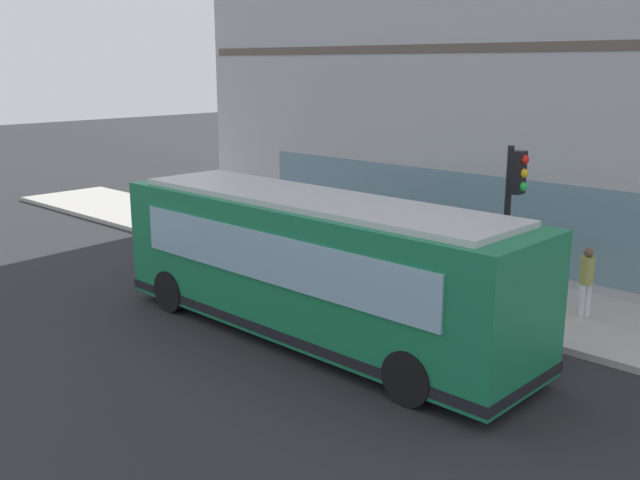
{
  "coord_description": "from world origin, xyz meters",
  "views": [
    {
      "loc": [
        -10.72,
        -10.36,
        5.72
      ],
      "look_at": [
        1.95,
        1.64,
        1.45
      ],
      "focal_mm": 40.5,
      "sensor_mm": 36.0,
      "label": 1
    }
  ],
  "objects_px": {
    "city_bus_nearside": "(313,267)",
    "fire_hydrant": "(345,264)",
    "pedestrian_near_building_entrance": "(586,278)",
    "traffic_light_near_corner": "(513,202)"
  },
  "relations": [
    {
      "from": "city_bus_nearside",
      "to": "traffic_light_near_corner",
      "type": "bearing_deg",
      "value": -41.01
    },
    {
      "from": "traffic_light_near_corner",
      "to": "city_bus_nearside",
      "type": "bearing_deg",
      "value": 138.99
    },
    {
      "from": "city_bus_nearside",
      "to": "pedestrian_near_building_entrance",
      "type": "bearing_deg",
      "value": -38.73
    },
    {
      "from": "city_bus_nearside",
      "to": "traffic_light_near_corner",
      "type": "height_order",
      "value": "traffic_light_near_corner"
    },
    {
      "from": "fire_hydrant",
      "to": "traffic_light_near_corner",
      "type": "bearing_deg",
      "value": -92.54
    },
    {
      "from": "city_bus_nearside",
      "to": "fire_hydrant",
      "type": "bearing_deg",
      "value": 31.87
    },
    {
      "from": "city_bus_nearside",
      "to": "pedestrian_near_building_entrance",
      "type": "xyz_separation_m",
      "value": [
        4.81,
        -3.86,
        -0.48
      ]
    },
    {
      "from": "fire_hydrant",
      "to": "city_bus_nearside",
      "type": "bearing_deg",
      "value": -148.13
    },
    {
      "from": "traffic_light_near_corner",
      "to": "pedestrian_near_building_entrance",
      "type": "relative_size",
      "value": 2.42
    },
    {
      "from": "traffic_light_near_corner",
      "to": "fire_hydrant",
      "type": "distance_m",
      "value": 5.47
    }
  ]
}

